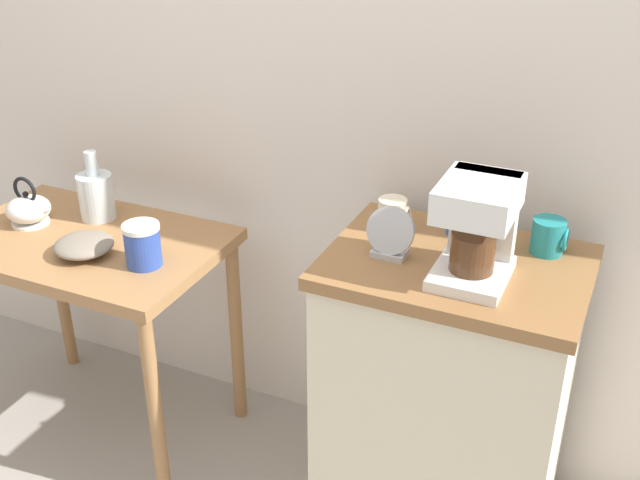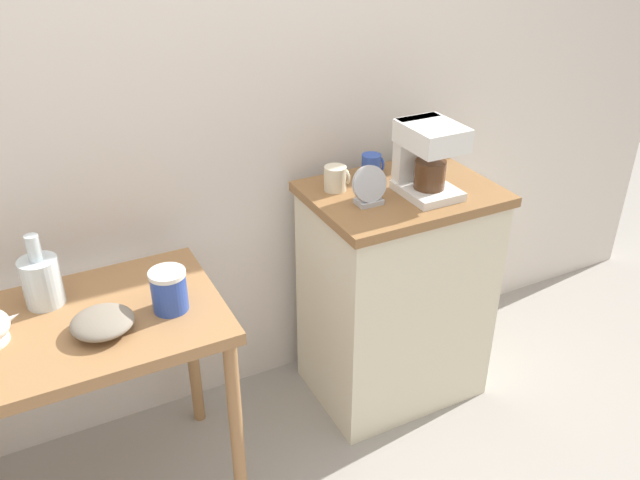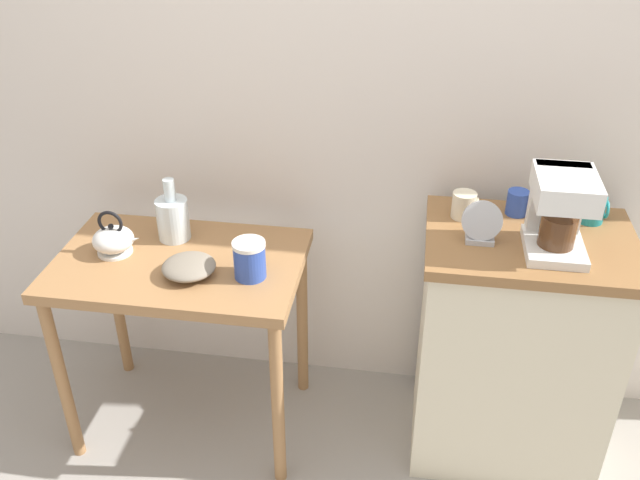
# 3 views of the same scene
# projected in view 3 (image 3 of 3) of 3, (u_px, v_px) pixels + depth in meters

# --- Properties ---
(ground_plane) EXTENTS (8.00, 8.00, 0.00)m
(ground_plane) POSITION_uv_depth(u_px,v_px,m) (334.00, 434.00, 2.70)
(ground_plane) COLOR gray
(back_wall) EXTENTS (4.40, 0.10, 2.80)m
(back_wall) POSITION_uv_depth(u_px,v_px,m) (384.00, 49.00, 2.34)
(back_wall) COLOR silver
(back_wall) RESTS_ON ground_plane
(wooden_table) EXTENTS (0.86, 0.56, 0.76)m
(wooden_table) POSITION_uv_depth(u_px,v_px,m) (181.00, 284.00, 2.45)
(wooden_table) COLOR #9E7044
(wooden_table) RESTS_ON ground_plane
(kitchen_counter) EXTENTS (0.68, 0.50, 0.91)m
(kitchen_counter) POSITION_uv_depth(u_px,v_px,m) (512.00, 347.00, 2.45)
(kitchen_counter) COLOR beige
(kitchen_counter) RESTS_ON ground_plane
(bowl_stoneware) EXTENTS (0.18, 0.18, 0.06)m
(bowl_stoneware) POSITION_uv_depth(u_px,v_px,m) (189.00, 267.00, 2.29)
(bowl_stoneware) COLOR gray
(bowl_stoneware) RESTS_ON wooden_table
(teakettle) EXTENTS (0.18, 0.14, 0.17)m
(teakettle) POSITION_uv_depth(u_px,v_px,m) (114.00, 240.00, 2.40)
(teakettle) COLOR white
(teakettle) RESTS_ON wooden_table
(glass_carafe_vase) EXTENTS (0.12, 0.12, 0.24)m
(glass_carafe_vase) POSITION_uv_depth(u_px,v_px,m) (173.00, 217.00, 2.48)
(glass_carafe_vase) COLOR silver
(glass_carafe_vase) RESTS_ON wooden_table
(canister_enamel) EXTENTS (0.11, 0.11, 0.13)m
(canister_enamel) POSITION_uv_depth(u_px,v_px,m) (250.00, 259.00, 2.27)
(canister_enamel) COLOR #2D4CAD
(canister_enamel) RESTS_ON wooden_table
(coffee_maker) EXTENTS (0.18, 0.22, 0.26)m
(coffee_maker) POSITION_uv_depth(u_px,v_px,m) (560.00, 208.00, 2.09)
(coffee_maker) COLOR white
(coffee_maker) RESTS_ON kitchen_counter
(mug_dark_teal) EXTENTS (0.09, 0.09, 0.09)m
(mug_dark_teal) POSITION_uv_depth(u_px,v_px,m) (592.00, 208.00, 2.29)
(mug_dark_teal) COLOR teal
(mug_dark_teal) RESTS_ON kitchen_counter
(mug_small_cream) EXTENTS (0.09, 0.08, 0.09)m
(mug_small_cream) POSITION_uv_depth(u_px,v_px,m) (465.00, 205.00, 2.31)
(mug_small_cream) COLOR beige
(mug_small_cream) RESTS_ON kitchen_counter
(mug_blue) EXTENTS (0.08, 0.07, 0.09)m
(mug_blue) POSITION_uv_depth(u_px,v_px,m) (518.00, 203.00, 2.33)
(mug_blue) COLOR #2D4CAD
(mug_blue) RESTS_ON kitchen_counter
(table_clock) EXTENTS (0.13, 0.06, 0.14)m
(table_clock) POSITION_uv_depth(u_px,v_px,m) (481.00, 225.00, 2.17)
(table_clock) COLOR #B2B5BA
(table_clock) RESTS_ON kitchen_counter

